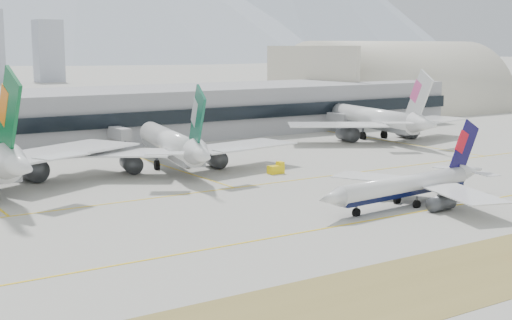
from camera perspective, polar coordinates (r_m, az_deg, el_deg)
ground at (r=112.01m, az=1.53°, el=-5.38°), size 3000.00×3000.00×0.00m
taxiing_airliner at (r=129.38m, az=12.22°, el=-2.02°), size 43.28×37.47×14.53m
widebody_cathay at (r=163.94m, az=-6.69°, el=1.17°), size 57.10×56.75×20.81m
widebody_china_air at (r=218.77m, az=9.56°, el=3.18°), size 60.98×60.43×22.09m
terminal at (r=214.10m, az=-16.26°, el=3.25°), size 280.00×43.10×15.00m
hangar at (r=312.76m, az=10.80°, el=3.84°), size 91.00×60.00×60.00m
gse_c at (r=158.07m, az=1.64°, el=-0.72°), size 3.55×2.00×2.60m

